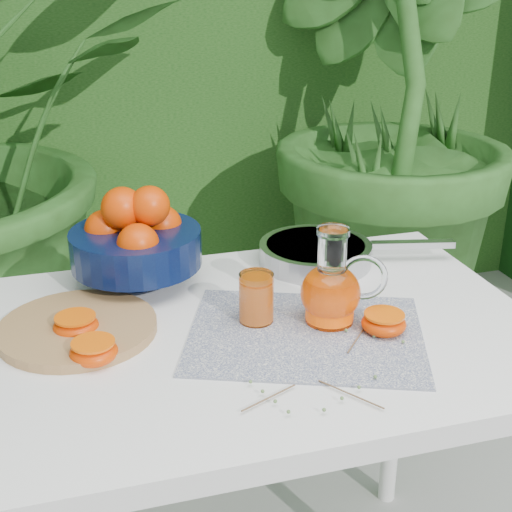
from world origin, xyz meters
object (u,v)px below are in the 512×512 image
object	(u,v)px
saute_pan	(317,252)
white_table	(259,367)
juice_pitcher	(332,290)
cutting_board	(78,328)
fruit_bowl	(136,239)

from	to	relation	value
saute_pan	white_table	bearing A→B (deg)	-129.63
juice_pitcher	saute_pan	world-z (taller)	juice_pitcher
cutting_board	saute_pan	distance (m)	0.54
white_table	fruit_bowl	size ratio (longest dim) A/B	3.74
white_table	juice_pitcher	distance (m)	0.20
juice_pitcher	fruit_bowl	bearing A→B (deg)	138.99
juice_pitcher	saute_pan	size ratio (longest dim) A/B	0.40
fruit_bowl	cutting_board	bearing A→B (deg)	-125.83
fruit_bowl	white_table	bearing A→B (deg)	-54.10
fruit_bowl	juice_pitcher	bearing A→B (deg)	-41.01
cutting_board	fruit_bowl	size ratio (longest dim) A/B	1.03
white_table	saute_pan	xyz separation A→B (m)	(0.20, 0.24, 0.11)
fruit_bowl	saute_pan	xyz separation A→B (m)	(0.38, -0.01, -0.07)
white_table	saute_pan	bearing A→B (deg)	50.37
fruit_bowl	saute_pan	distance (m)	0.39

